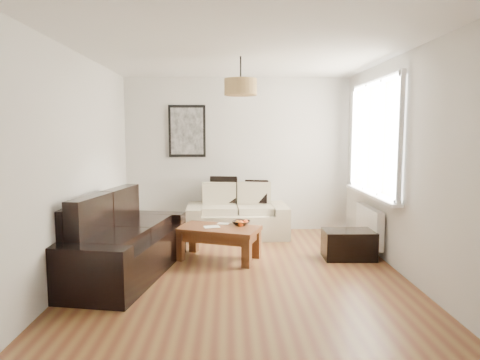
{
  "coord_description": "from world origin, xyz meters",
  "views": [
    {
      "loc": [
        -0.14,
        -4.98,
        1.67
      ],
      "look_at": [
        0.0,
        0.6,
        1.05
      ],
      "focal_mm": 31.74,
      "sensor_mm": 36.0,
      "label": 1
    }
  ],
  "objects_px": {
    "sofa_leather": "(121,237)",
    "coffee_table": "(218,243)",
    "ottoman": "(349,244)",
    "loveseat_cream": "(237,212)"
  },
  "relations": [
    {
      "from": "sofa_leather",
      "to": "coffee_table",
      "type": "relative_size",
      "value": 1.94
    },
    {
      "from": "sofa_leather",
      "to": "ottoman",
      "type": "height_order",
      "value": "sofa_leather"
    },
    {
      "from": "sofa_leather",
      "to": "coffee_table",
      "type": "height_order",
      "value": "sofa_leather"
    },
    {
      "from": "loveseat_cream",
      "to": "sofa_leather",
      "type": "relative_size",
      "value": 0.79
    },
    {
      "from": "coffee_table",
      "to": "ottoman",
      "type": "xyz_separation_m",
      "value": [
        1.74,
        -0.02,
        -0.03
      ]
    },
    {
      "from": "coffee_table",
      "to": "ottoman",
      "type": "distance_m",
      "value": 1.74
    },
    {
      "from": "sofa_leather",
      "to": "loveseat_cream",
      "type": "bearing_deg",
      "value": -27.24
    },
    {
      "from": "coffee_table",
      "to": "ottoman",
      "type": "bearing_deg",
      "value": -0.63
    },
    {
      "from": "loveseat_cream",
      "to": "ottoman",
      "type": "xyz_separation_m",
      "value": [
        1.47,
        -1.28,
        -0.21
      ]
    },
    {
      "from": "coffee_table",
      "to": "ottoman",
      "type": "height_order",
      "value": "coffee_table"
    }
  ]
}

